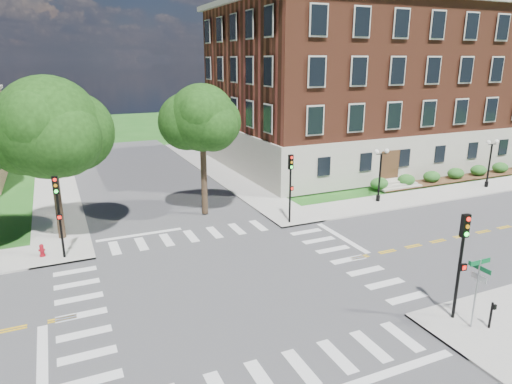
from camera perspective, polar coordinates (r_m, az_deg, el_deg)
name	(u,v)px	position (r m, az deg, el deg)	size (l,w,h in m)	color
ground	(231,284)	(23.80, -3.13, -11.43)	(160.00, 160.00, 0.00)	#1C5718
road_ew	(231,284)	(23.80, -3.13, -11.42)	(90.00, 12.00, 0.01)	#3D3D3F
road_ns	(231,284)	(23.80, -3.13, -11.42)	(12.00, 90.00, 0.01)	#3D3D3F
sidewalk_ne	(325,181)	(43.29, 8.60, 1.35)	(34.00, 34.00, 0.12)	#9E9B93
crosswalk_east	(348,260)	(26.94, 11.46, -8.31)	(2.20, 10.20, 0.02)	silver
stop_bar_east	(342,238)	(30.04, 10.66, -5.63)	(0.40, 5.50, 0.00)	silver
main_building	(363,85)	(52.32, 13.18, 12.86)	(30.60, 22.40, 16.50)	#A8A494
shrub_row	(455,180)	(47.33, 23.61, 1.36)	(18.00, 2.00, 1.30)	#224E1A
tree_c	(49,128)	(30.08, -24.49, 7.30)	(6.17, 6.17, 10.11)	#312318
tree_d	(202,118)	(32.41, -6.76, 9.14)	(4.72, 4.72, 9.38)	#312318
traffic_signal_se	(462,253)	(21.24, 24.32, -7.00)	(0.36, 0.40, 4.80)	black
traffic_signal_ne	(290,180)	(31.05, 4.33, 1.53)	(0.37, 0.43, 4.80)	black
traffic_signal_nw	(58,206)	(27.64, -23.50, -1.67)	(0.33, 0.37, 4.80)	black
twin_lamp_west	(380,172)	(37.28, 15.25, 2.44)	(1.36, 0.36, 4.23)	black
twin_lamp_east	(490,160)	(45.06, 27.20, 3.53)	(1.36, 0.36, 4.23)	black
street_sign_pole	(478,280)	(21.19, 25.99, -9.87)	(1.10, 1.10, 3.10)	gray
push_button_post	(491,314)	(22.10, 27.36, -13.38)	(0.14, 0.21, 1.20)	black
fire_hydrant	(42,251)	(29.18, -25.19, -6.65)	(0.35, 0.35, 0.75)	maroon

